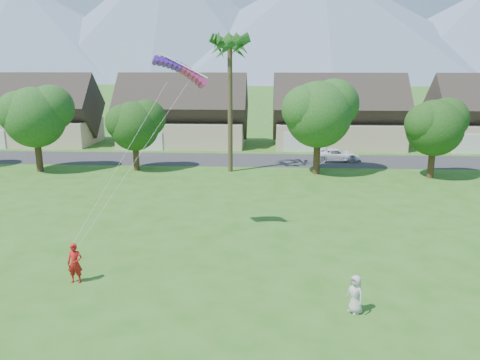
# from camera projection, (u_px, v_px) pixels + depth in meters

# --- Properties ---
(ground) EXTENTS (500.00, 500.00, 0.00)m
(ground) POSITION_uv_depth(u_px,v_px,m) (223.00, 353.00, 16.51)
(ground) COLOR #2D6019
(ground) RESTS_ON ground
(street) EXTENTS (90.00, 7.00, 0.01)m
(street) POSITION_uv_depth(u_px,v_px,m) (253.00, 160.00, 49.44)
(street) COLOR #2D2D30
(street) RESTS_ON ground
(kite_flyer) EXTENTS (0.72, 0.50, 1.91)m
(kite_flyer) POSITION_uv_depth(u_px,v_px,m) (75.00, 263.00, 21.60)
(kite_flyer) COLOR #B41614
(kite_flyer) RESTS_ON ground
(watcher) EXTENTS (0.88, 0.95, 1.63)m
(watcher) POSITION_uv_depth(u_px,v_px,m) (355.00, 294.00, 18.99)
(watcher) COLOR #B3B3AF
(watcher) RESTS_ON ground
(parked_car) EXTENTS (4.85, 2.53, 1.30)m
(parked_car) POSITION_uv_depth(u_px,v_px,m) (337.00, 155.00, 48.78)
(parked_car) COLOR white
(parked_car) RESTS_ON ground
(mountain_ridge) EXTENTS (540.00, 240.00, 70.00)m
(mountain_ridge) POSITION_uv_depth(u_px,v_px,m) (285.00, 28.00, 260.64)
(mountain_ridge) COLOR slate
(mountain_ridge) RESTS_ON ground
(houses_row) EXTENTS (72.75, 8.19, 8.86)m
(houses_row) POSITION_uv_depth(u_px,v_px,m) (260.00, 118.00, 57.28)
(houses_row) COLOR beige
(houses_row) RESTS_ON ground
(tree_row) EXTENTS (62.27, 6.67, 8.45)m
(tree_row) POSITION_uv_depth(u_px,v_px,m) (239.00, 120.00, 42.43)
(tree_row) COLOR #47301C
(tree_row) RESTS_ON ground
(fan_palm) EXTENTS (3.00, 3.00, 13.80)m
(fan_palm) POSITION_uv_depth(u_px,v_px,m) (230.00, 42.00, 41.36)
(fan_palm) COLOR #4C3D26
(fan_palm) RESTS_ON ground
(parafoil_kite) EXTENTS (3.22, 1.32, 0.50)m
(parafoil_kite) POSITION_uv_depth(u_px,v_px,m) (181.00, 68.00, 25.28)
(parafoil_kite) COLOR #591AC5
(parafoil_kite) RESTS_ON ground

